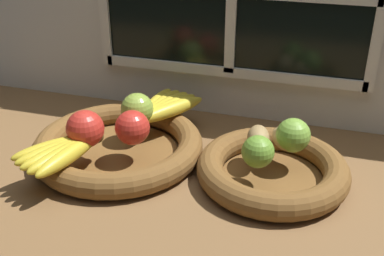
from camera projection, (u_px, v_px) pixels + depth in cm
name	position (u px, v px, depth cm)	size (l,w,h in cm)	color
ground_plane	(197.00, 179.00, 95.61)	(140.00, 90.00, 3.00)	brown
back_wall	(234.00, 4.00, 107.35)	(140.00, 4.60, 55.00)	silver
fruit_bowl_left	(118.00, 146.00, 99.91)	(36.27, 36.27, 5.24)	brown
fruit_bowl_right	(272.00, 170.00, 91.47)	(29.87, 29.87, 5.24)	brown
apple_red_front	(85.00, 129.00, 92.63)	(7.62, 7.62, 7.62)	red
apple_green_back	(137.00, 109.00, 101.34)	(7.15, 7.15, 7.15)	#8CAD3D
apple_red_right	(132.00, 128.00, 93.71)	(7.08, 7.08, 7.08)	red
banana_bunch_front	(62.00, 151.00, 89.24)	(13.99, 18.43, 3.22)	gold
banana_bunch_back	(163.00, 107.00, 106.83)	(12.99, 20.04, 3.34)	yellow
potato_oblong	(258.00, 138.00, 92.43)	(7.55, 4.41, 4.56)	#A38451
potato_back	(288.00, 138.00, 92.38)	(7.53, 5.59, 4.47)	tan
lime_near	(258.00, 152.00, 86.13)	(6.16, 6.16, 6.16)	#6B9E33
lime_far	(293.00, 135.00, 91.14)	(6.80, 6.80, 6.80)	#7AAD3D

